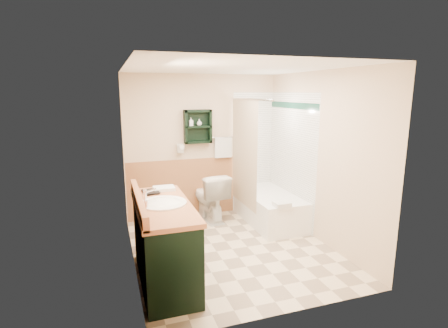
% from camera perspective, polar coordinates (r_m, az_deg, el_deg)
% --- Properties ---
extents(floor, '(3.00, 3.00, 0.00)m').
position_cam_1_polar(floor, '(4.92, 1.34, -13.71)').
color(floor, beige).
rests_on(floor, ground).
extents(back_wall, '(2.60, 0.04, 2.40)m').
position_cam_1_polar(back_wall, '(5.96, -3.59, 2.91)').
color(back_wall, beige).
rests_on(back_wall, ground).
extents(left_wall, '(0.04, 3.00, 2.40)m').
position_cam_1_polar(left_wall, '(4.28, -15.45, -1.01)').
color(left_wall, beige).
rests_on(left_wall, ground).
extents(right_wall, '(0.04, 3.00, 2.40)m').
position_cam_1_polar(right_wall, '(5.13, 15.41, 1.06)').
color(right_wall, beige).
rests_on(right_wall, ground).
extents(ceiling, '(2.60, 3.00, 0.04)m').
position_cam_1_polar(ceiling, '(4.45, 1.50, 15.69)').
color(ceiling, white).
rests_on(ceiling, back_wall).
extents(wainscot_left, '(2.98, 2.98, 1.00)m').
position_cam_1_polar(wainscot_left, '(4.48, -14.51, -9.75)').
color(wainscot_left, tan).
rests_on(wainscot_left, left_wall).
extents(wainscot_back, '(2.58, 2.58, 1.00)m').
position_cam_1_polar(wainscot_back, '(6.08, -3.42, -3.68)').
color(wainscot_back, tan).
rests_on(wainscot_back, back_wall).
extents(mirror_frame, '(1.30, 1.30, 1.00)m').
position_cam_1_polar(mirror_frame, '(3.68, -14.42, 1.80)').
color(mirror_frame, '#965B31').
rests_on(mirror_frame, left_wall).
extents(mirror_glass, '(1.20, 1.20, 0.90)m').
position_cam_1_polar(mirror_glass, '(3.68, -14.34, 1.80)').
color(mirror_glass, white).
rests_on(mirror_glass, left_wall).
extents(tile_right, '(1.50, 1.50, 2.10)m').
position_cam_1_polar(tile_right, '(5.76, 10.86, 0.90)').
color(tile_right, white).
rests_on(tile_right, right_wall).
extents(tile_back, '(0.95, 0.95, 2.10)m').
position_cam_1_polar(tile_back, '(6.29, 5.60, 1.94)').
color(tile_back, white).
rests_on(tile_back, back_wall).
extents(tile_accent, '(1.50, 1.50, 0.10)m').
position_cam_1_polar(tile_accent, '(5.66, 11.11, 9.37)').
color(tile_accent, '#124132').
rests_on(tile_accent, right_wall).
extents(wall_shelf, '(0.45, 0.15, 0.55)m').
position_cam_1_polar(wall_shelf, '(5.78, -4.30, 6.12)').
color(wall_shelf, black).
rests_on(wall_shelf, back_wall).
extents(hair_dryer, '(0.10, 0.24, 0.18)m').
position_cam_1_polar(hair_dryer, '(5.79, -7.19, 2.57)').
color(hair_dryer, silver).
rests_on(hair_dryer, back_wall).
extents(towel_bar, '(0.40, 0.06, 0.40)m').
position_cam_1_polar(towel_bar, '(5.98, -0.18, 4.40)').
color(towel_bar, silver).
rests_on(towel_bar, back_wall).
extents(curtain_rod, '(0.03, 1.60, 0.03)m').
position_cam_1_polar(curtain_rod, '(5.33, 4.10, 10.50)').
color(curtain_rod, silver).
rests_on(curtain_rod, back_wall).
extents(shower_curtain, '(1.05, 1.05, 1.70)m').
position_cam_1_polar(shower_curtain, '(5.58, 3.28, 1.78)').
color(shower_curtain, beige).
rests_on(shower_curtain, curtain_rod).
extents(vanity, '(0.59, 1.44, 0.91)m').
position_cam_1_polar(vanity, '(4.05, -9.72, -12.56)').
color(vanity, black).
rests_on(vanity, ground).
extents(bathtub, '(0.73, 1.50, 0.48)m').
position_cam_1_polar(bathtub, '(5.85, 7.24, -7.00)').
color(bathtub, white).
rests_on(bathtub, ground).
extents(toilet, '(0.55, 0.86, 0.79)m').
position_cam_1_polar(toilet, '(5.84, -2.36, -5.39)').
color(toilet, white).
rests_on(toilet, ground).
extents(counter_towel, '(0.26, 0.20, 0.04)m').
position_cam_1_polar(counter_towel, '(4.41, -9.76, -3.95)').
color(counter_towel, silver).
rests_on(counter_towel, vanity).
extents(vanity_book, '(0.18, 0.04, 0.25)m').
position_cam_1_polar(vanity_book, '(4.27, -13.15, -3.17)').
color(vanity_book, black).
rests_on(vanity_book, vanity).
extents(tub_towel, '(0.23, 0.19, 0.07)m').
position_cam_1_polar(tub_towel, '(5.13, 9.42, -6.52)').
color(tub_towel, silver).
rests_on(tub_towel, bathtub).
extents(soap_bottle_a, '(0.07, 0.14, 0.06)m').
position_cam_1_polar(soap_bottle_a, '(5.75, -5.41, 6.53)').
color(soap_bottle_a, white).
rests_on(soap_bottle_a, wall_shelf).
extents(soap_bottle_b, '(0.09, 0.11, 0.08)m').
position_cam_1_polar(soap_bottle_b, '(5.78, -4.05, 6.68)').
color(soap_bottle_b, white).
rests_on(soap_bottle_b, wall_shelf).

